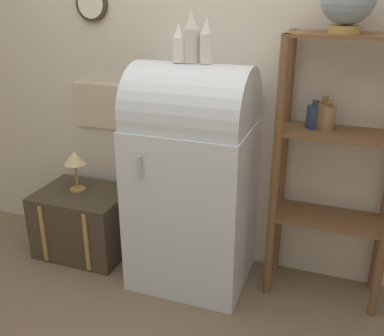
{
  "coord_description": "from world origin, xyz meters",
  "views": [
    {
      "loc": [
        0.88,
        -2.18,
        1.83
      ],
      "look_at": [
        -0.0,
        0.24,
        0.79
      ],
      "focal_mm": 42.0,
      "sensor_mm": 36.0,
      "label": 1
    }
  ],
  "objects_px": {
    "desk_lamp": "(75,161)",
    "vase_left": "(179,45)",
    "suitcase_trunk": "(84,222)",
    "vase_center": "(191,38)",
    "refrigerator": "(192,175)",
    "vase_right": "(206,42)"
  },
  "relations": [
    {
      "from": "desk_lamp",
      "to": "vase_left",
      "type": "bearing_deg",
      "value": -4.03
    },
    {
      "from": "vase_left",
      "to": "desk_lamp",
      "type": "relative_size",
      "value": 0.72
    },
    {
      "from": "suitcase_trunk",
      "to": "desk_lamp",
      "type": "relative_size",
      "value": 2.14
    },
    {
      "from": "vase_center",
      "to": "desk_lamp",
      "type": "height_order",
      "value": "vase_center"
    },
    {
      "from": "vase_left",
      "to": "suitcase_trunk",
      "type": "bearing_deg",
      "value": 177.28
    },
    {
      "from": "refrigerator",
      "to": "vase_left",
      "type": "xyz_separation_m",
      "value": [
        -0.08,
        -0.01,
        0.79
      ]
    },
    {
      "from": "refrigerator",
      "to": "vase_right",
      "type": "xyz_separation_m",
      "value": [
        0.08,
        0.0,
        0.81
      ]
    },
    {
      "from": "refrigerator",
      "to": "suitcase_trunk",
      "type": "distance_m",
      "value": 0.99
    },
    {
      "from": "vase_left",
      "to": "desk_lamp",
      "type": "height_order",
      "value": "vase_left"
    },
    {
      "from": "suitcase_trunk",
      "to": "vase_right",
      "type": "relative_size",
      "value": 2.53
    },
    {
      "from": "vase_left",
      "to": "vase_right",
      "type": "bearing_deg",
      "value": 5.2
    },
    {
      "from": "refrigerator",
      "to": "vase_right",
      "type": "height_order",
      "value": "vase_right"
    },
    {
      "from": "vase_right",
      "to": "suitcase_trunk",
      "type": "bearing_deg",
      "value": 178.64
    },
    {
      "from": "vase_center",
      "to": "vase_right",
      "type": "relative_size",
      "value": 1.14
    },
    {
      "from": "suitcase_trunk",
      "to": "desk_lamp",
      "type": "xyz_separation_m",
      "value": [
        -0.04,
        0.02,
        0.46
      ]
    },
    {
      "from": "vase_left",
      "to": "vase_right",
      "type": "distance_m",
      "value": 0.16
    },
    {
      "from": "suitcase_trunk",
      "to": "vase_right",
      "type": "distance_m",
      "value": 1.61
    },
    {
      "from": "refrigerator",
      "to": "vase_right",
      "type": "relative_size",
      "value": 5.73
    },
    {
      "from": "vase_center",
      "to": "vase_right",
      "type": "xyz_separation_m",
      "value": [
        0.09,
        -0.01,
        -0.02
      ]
    },
    {
      "from": "vase_center",
      "to": "vase_right",
      "type": "bearing_deg",
      "value": -7.32
    },
    {
      "from": "refrigerator",
      "to": "suitcase_trunk",
      "type": "xyz_separation_m",
      "value": [
        -0.85,
        0.02,
        -0.5
      ]
    },
    {
      "from": "refrigerator",
      "to": "vase_left",
      "type": "bearing_deg",
      "value": -170.67
    }
  ]
}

